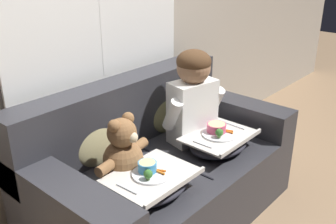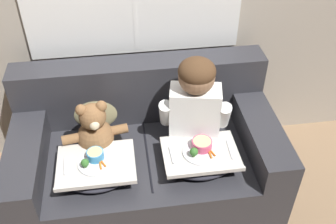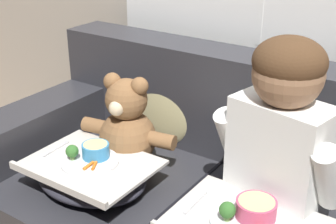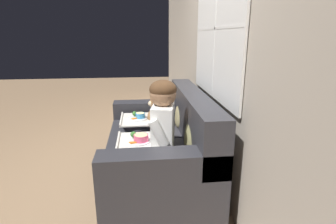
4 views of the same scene
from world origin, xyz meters
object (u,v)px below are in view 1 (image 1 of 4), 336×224
object	(u,v)px
throw_pillow_behind_child	(164,108)
teddy_bear	(124,152)
lap_tray_teddy	(152,182)
couch	(158,172)
throw_pillow_behind_teddy	(94,138)
lap_tray_child	(219,141)
child_figure	(193,92)

from	to	relation	value
throw_pillow_behind_child	teddy_bear	world-z (taller)	teddy_bear
teddy_bear	lap_tray_teddy	size ratio (longest dim) A/B	0.90
couch	teddy_bear	world-z (taller)	couch
throw_pillow_behind_teddy	lap_tray_teddy	xyz separation A→B (m)	(-0.00, -0.49, -0.11)
throw_pillow_behind_child	lap_tray_teddy	bearing A→B (deg)	-143.19
throw_pillow_behind_child	lap_tray_teddy	xyz separation A→B (m)	(-0.66, -0.49, -0.11)
couch	throw_pillow_behind_child	distance (m)	0.50
throw_pillow_behind_teddy	couch	bearing A→B (deg)	-35.96
lap_tray_child	couch	bearing A→B (deg)	142.42
throw_pillow_behind_teddy	child_figure	size ratio (longest dim) A/B	0.57
couch	lap_tray_child	bearing A→B (deg)	-37.58
throw_pillow_behind_teddy	lap_tray_child	bearing A→B (deg)	-36.78
throw_pillow_behind_child	lap_tray_child	distance (m)	0.50
child_figure	lap_tray_child	world-z (taller)	child_figure
throw_pillow_behind_teddy	child_figure	bearing A→B (deg)	-21.78
couch	lap_tray_child	world-z (taller)	couch
throw_pillow_behind_child	teddy_bear	xyz separation A→B (m)	(-0.66, -0.27, -0.01)
throw_pillow_behind_child	teddy_bear	size ratio (longest dim) A/B	0.88
couch	child_figure	xyz separation A→B (m)	(0.33, -0.02, 0.48)
child_figure	couch	bearing A→B (deg)	175.81
child_figure	lap_tray_child	distance (m)	0.37
couch	child_figure	distance (m)	0.59
teddy_bear	lap_tray_child	world-z (taller)	teddy_bear
throw_pillow_behind_child	lap_tray_teddy	size ratio (longest dim) A/B	0.80
throw_pillow_behind_teddy	lap_tray_child	size ratio (longest dim) A/B	0.78
lap_tray_teddy	couch	bearing A→B (deg)	37.64
child_figure	teddy_bear	size ratio (longest dim) A/B	1.51
throw_pillow_behind_child	throw_pillow_behind_teddy	distance (m)	0.66
throw_pillow_behind_child	lap_tray_child	size ratio (longest dim) A/B	0.80
child_figure	lap_tray_teddy	bearing A→B (deg)	-160.74
lap_tray_teddy	throw_pillow_behind_teddy	bearing A→B (deg)	89.95
throw_pillow_behind_teddy	throw_pillow_behind_child	bearing A→B (deg)	0.00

